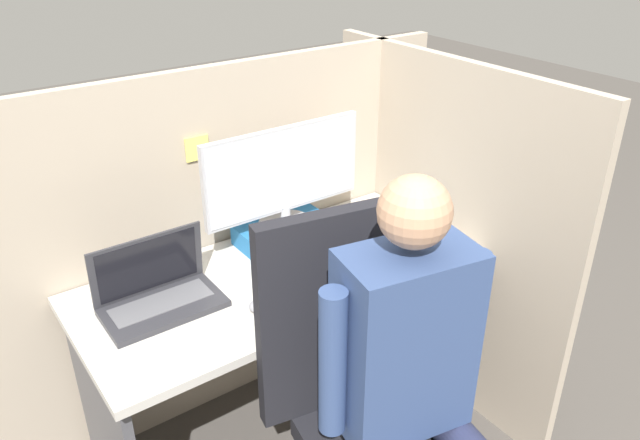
# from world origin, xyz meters

# --- Properties ---
(cubicle_panel_back) EXTENTS (1.86, 0.05, 1.37)m
(cubicle_panel_back) POSITION_xyz_m (-0.00, 0.64, 0.69)
(cubicle_panel_back) COLOR tan
(cubicle_panel_back) RESTS_ON ground
(cubicle_panel_right) EXTENTS (0.04, 1.24, 1.37)m
(cubicle_panel_right) POSITION_xyz_m (0.71, 0.25, 0.68)
(cubicle_panel_right) COLOR tan
(cubicle_panel_right) RESTS_ON ground
(desk) EXTENTS (1.36, 0.62, 0.73)m
(desk) POSITION_xyz_m (0.00, 0.31, 0.54)
(desk) COLOR beige
(desk) RESTS_ON ground
(paper_box) EXTENTS (0.34, 0.22, 0.08)m
(paper_box) POSITION_xyz_m (0.13, 0.47, 0.76)
(paper_box) COLOR #236BAD
(paper_box) RESTS_ON desk
(monitor) EXTENTS (0.62, 0.20, 0.37)m
(monitor) POSITION_xyz_m (0.13, 0.47, 1.00)
(monitor) COLOR #B2B2B7
(monitor) RESTS_ON paper_box
(laptop) EXTENTS (0.36, 0.21, 0.22)m
(laptop) POSITION_xyz_m (-0.41, 0.36, 0.77)
(laptop) COLOR #2D2D33
(laptop) RESTS_ON desk
(mouse) EXTENTS (0.06, 0.05, 0.04)m
(mouse) POSITION_xyz_m (-0.17, 0.16, 0.74)
(mouse) COLOR gray
(mouse) RESTS_ON desk
(stapler) EXTENTS (0.05, 0.14, 0.06)m
(stapler) POSITION_xyz_m (0.56, 0.24, 0.76)
(stapler) COLOR #2D2D33
(stapler) RESTS_ON desk
(carrot_toy) EXTENTS (0.04, 0.12, 0.04)m
(carrot_toy) POSITION_xyz_m (0.16, 0.12, 0.75)
(carrot_toy) COLOR orange
(carrot_toy) RESTS_ON desk
(office_chair) EXTENTS (0.55, 0.60, 1.13)m
(office_chair) POSITION_xyz_m (-0.04, -0.21, 0.57)
(office_chair) COLOR black
(office_chair) RESTS_ON ground
(person) EXTENTS (0.47, 0.51, 1.31)m
(person) POSITION_xyz_m (-0.01, -0.39, 0.75)
(person) COLOR #282D4C
(person) RESTS_ON ground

